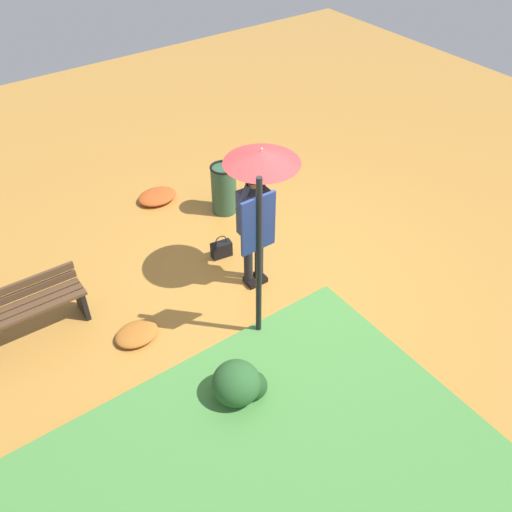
# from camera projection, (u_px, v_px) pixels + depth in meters

# --- Properties ---
(ground_plane) EXTENTS (18.00, 18.00, 0.00)m
(ground_plane) POSITION_uv_depth(u_px,v_px,m) (269.00, 281.00, 7.78)
(ground_plane) COLOR #B27A33
(grass_verge) EXTENTS (4.80, 4.00, 0.05)m
(grass_verge) POSITION_uv_depth(u_px,v_px,m) (275.00, 503.00, 5.35)
(grass_verge) COLOR #47843D
(grass_verge) RESTS_ON ground_plane
(person_with_umbrella) EXTENTS (0.96, 0.96, 2.04)m
(person_with_umbrella) POSITION_uv_depth(u_px,v_px,m) (258.00, 185.00, 6.83)
(person_with_umbrella) COLOR black
(person_with_umbrella) RESTS_ON ground_plane
(info_sign_post) EXTENTS (0.44, 0.07, 2.30)m
(info_sign_post) POSITION_uv_depth(u_px,v_px,m) (258.00, 243.00, 6.14)
(info_sign_post) COLOR black
(info_sign_post) RESTS_ON ground_plane
(handbag) EXTENTS (0.32, 0.19, 0.37)m
(handbag) POSITION_uv_depth(u_px,v_px,m) (221.00, 249.00, 8.12)
(handbag) COLOR black
(handbag) RESTS_ON ground_plane
(park_bench) EXTENTS (1.40, 0.39, 0.75)m
(park_bench) POSITION_uv_depth(u_px,v_px,m) (27.00, 309.00, 6.80)
(park_bench) COLOR black
(park_bench) RESTS_ON ground_plane
(trash_bin) EXTENTS (0.42, 0.42, 0.83)m
(trash_bin) POSITION_uv_depth(u_px,v_px,m) (224.00, 189.00, 8.81)
(trash_bin) COLOR #2D5138
(trash_bin) RESTS_ON ground_plane
(shrub_cluster) EXTENTS (0.61, 0.55, 0.50)m
(shrub_cluster) POSITION_uv_depth(u_px,v_px,m) (239.00, 384.00, 6.16)
(shrub_cluster) COLOR #285628
(shrub_cluster) RESTS_ON ground_plane
(leaf_pile_near_person) EXTENTS (0.65, 0.52, 0.14)m
(leaf_pile_near_person) POSITION_uv_depth(u_px,v_px,m) (157.00, 196.00, 9.26)
(leaf_pile_near_person) COLOR #B74C1E
(leaf_pile_near_person) RESTS_ON ground_plane
(leaf_pile_by_bench) EXTENTS (0.55, 0.44, 0.12)m
(leaf_pile_by_bench) POSITION_uv_depth(u_px,v_px,m) (137.00, 334.00, 6.95)
(leaf_pile_by_bench) COLOR #A86023
(leaf_pile_by_bench) RESTS_ON ground_plane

